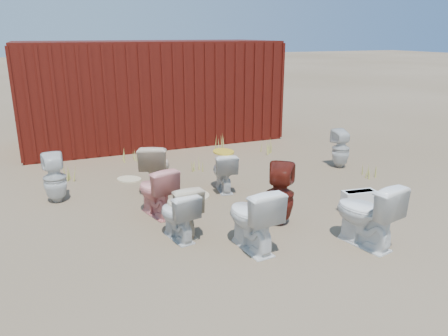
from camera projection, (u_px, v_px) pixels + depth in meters
name	position (u px, v px, depth m)	size (l,w,h in m)	color
ground	(240.00, 214.00, 6.48)	(100.00, 100.00, 0.00)	brown
shipping_container	(151.00, 92.00, 10.70)	(6.00, 2.40, 2.40)	#4A100C
toilet_front_a	(178.00, 215.00, 5.63)	(0.37, 0.65, 0.66)	silver
toilet_front_pink	(156.00, 191.00, 6.36)	(0.42, 0.73, 0.75)	pink
toilet_front_c	(252.00, 218.00, 5.34)	(0.46, 0.81, 0.83)	white
toilet_front_maroon	(280.00, 195.00, 6.05)	(0.39, 0.40, 0.87)	#5D190F
toilet_front_e	(366.00, 213.00, 5.43)	(0.48, 0.83, 0.85)	white
toilet_back_a	(55.00, 178.00, 6.86)	(0.35, 0.36, 0.79)	silver
toilet_back_beige_left	(182.00, 209.00, 5.77)	(0.40, 0.70, 0.71)	beige
toilet_back_beige_right	(156.00, 167.00, 7.35)	(0.46, 0.81, 0.83)	beige
toilet_back_yellowlid	(224.00, 172.00, 7.38)	(0.37, 0.66, 0.67)	silver
toilet_back_e	(341.00, 149.00, 8.65)	(0.34, 0.35, 0.76)	silver
yellow_lid	(224.00, 152.00, 7.28)	(0.34, 0.42, 0.03)	gold
loose_tank	(358.00, 202.00, 6.48)	(0.50, 0.20, 0.35)	white
loose_lid_near	(198.00, 196.00, 7.19)	(0.38, 0.49, 0.02)	beige
loose_lid_far	(129.00, 179.00, 8.00)	(0.36, 0.47, 0.02)	beige
weed_clump_a	(66.00, 172.00, 7.91)	(0.36, 0.36, 0.33)	#A39F41
weed_clump_b	(197.00, 163.00, 8.55)	(0.32, 0.32, 0.26)	#A39F41
weed_clump_c	(269.00, 146.00, 9.77)	(0.36, 0.36, 0.31)	#A39F41
weed_clump_d	(129.00, 155.00, 9.17)	(0.30, 0.30, 0.25)	#A39F41
weed_clump_e	(221.00, 144.00, 9.88)	(0.34, 0.34, 0.33)	#A39F41
weed_clump_f	(371.00, 170.00, 8.18)	(0.28, 0.28, 0.23)	#A39F41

